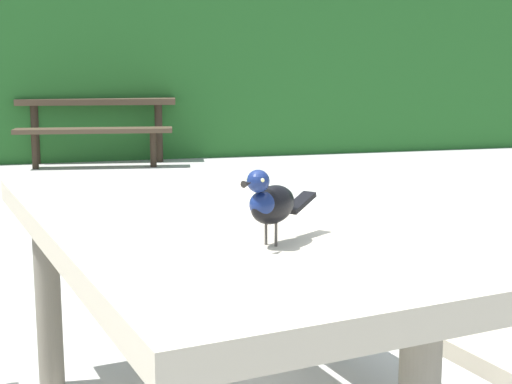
% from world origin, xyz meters
% --- Properties ---
extents(hedge_wall, '(28.00, 2.37, 2.35)m').
position_xyz_m(hedge_wall, '(0.00, 8.15, 1.18)').
color(hedge_wall, '#235B23').
rests_on(hedge_wall, ground).
extents(picnic_table_foreground, '(1.96, 1.99, 0.74)m').
position_xyz_m(picnic_table_foreground, '(0.14, 0.07, 0.56)').
color(picnic_table_foreground, '#B2A893').
rests_on(picnic_table_foreground, ground).
extents(bird_grackle, '(0.24, 0.20, 0.18)m').
position_xyz_m(bird_grackle, '(0.28, -0.30, 0.84)').
color(bird_grackle, black).
rests_on(bird_grackle, picnic_table_foreground).
extents(picnic_table_mid_left, '(1.93, 1.91, 0.74)m').
position_xyz_m(picnic_table_mid_left, '(0.32, 7.13, 0.56)').
color(picnic_table_mid_left, '#473828').
rests_on(picnic_table_mid_left, ground).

